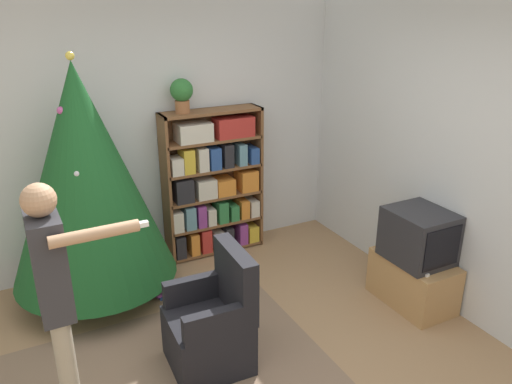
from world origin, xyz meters
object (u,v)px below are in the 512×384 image
object	(u,v)px
armchair	(213,326)
standing_person	(56,291)
television	(419,236)
bookshelf	(213,186)
christmas_tree	(85,176)
potted_plant	(182,93)

from	to	relation	value
armchair	standing_person	world-z (taller)	standing_person
television	armchair	xyz separation A→B (m)	(-1.91, 0.08, -0.35)
armchair	bookshelf	bearing A→B (deg)	159.08
christmas_tree	armchair	bearing A→B (deg)	-66.64
television	christmas_tree	xyz separation A→B (m)	(-2.49, 1.42, 0.51)
bookshelf	christmas_tree	world-z (taller)	christmas_tree
bookshelf	standing_person	size ratio (longest dim) A/B	0.94
television	christmas_tree	world-z (taller)	christmas_tree
television	christmas_tree	size ratio (longest dim) A/B	0.24
christmas_tree	standing_person	distance (m)	1.54
bookshelf	potted_plant	distance (m)	1.03
television	standing_person	distance (m)	2.94
potted_plant	armchair	bearing A→B (deg)	-104.29
christmas_tree	armchair	size ratio (longest dim) A/B	2.39
bookshelf	potted_plant	xyz separation A→B (m)	(-0.29, 0.01, 0.99)
television	armchair	size ratio (longest dim) A/B	0.58
standing_person	bookshelf	bearing A→B (deg)	135.16
armchair	standing_person	xyz separation A→B (m)	(-1.02, -0.11, 0.66)
armchair	potted_plant	distance (m)	2.25
armchair	christmas_tree	bearing A→B (deg)	-154.45
potted_plant	standing_person	bearing A→B (deg)	-128.76
television	armchair	world-z (taller)	armchair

